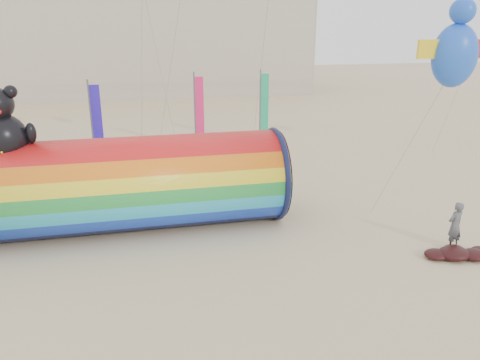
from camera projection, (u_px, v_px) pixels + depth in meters
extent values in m
plane|color=#CCB58C|center=(236.00, 256.00, 17.12)|extent=(160.00, 160.00, 0.00)
cube|color=#B7AD99|center=(49.00, 7.00, 53.98)|extent=(60.00, 15.00, 20.00)
cylinder|color=red|center=(122.00, 184.00, 18.86)|extent=(13.11, 3.82, 3.82)
torus|color=#0F1438|center=(274.00, 174.00, 20.22)|extent=(0.26, 4.01, 4.01)
cylinder|color=black|center=(278.00, 173.00, 20.26)|extent=(0.07, 3.79, 3.79)
ellipsoid|color=black|center=(2.00, 140.00, 17.33)|extent=(1.87, 1.67, 1.97)
sphere|color=black|center=(10.00, 92.00, 16.89)|extent=(0.48, 0.48, 0.48)
ellipsoid|color=black|center=(31.00, 133.00, 17.38)|extent=(0.39, 0.39, 0.79)
imported|color=#4D4F53|center=(455.00, 225.00, 17.45)|extent=(0.76, 0.60, 1.84)
ellipsoid|color=#3F0C0B|center=(454.00, 253.00, 16.86)|extent=(1.17, 0.99, 0.41)
ellipsoid|color=#3F0C0B|center=(475.00, 255.00, 16.83)|extent=(0.99, 0.84, 0.34)
ellipsoid|color=#3F0C0B|center=(437.00, 254.00, 16.88)|extent=(0.91, 0.77, 0.32)
ellipsoid|color=#3F0C0B|center=(454.00, 249.00, 17.31)|extent=(0.78, 0.66, 0.27)
cylinder|color=#59595E|center=(92.00, 126.00, 26.41)|extent=(0.10, 0.10, 5.20)
cube|color=#2D19BE|center=(98.00, 125.00, 26.46)|extent=(0.56, 0.06, 4.50)
cylinder|color=#59595E|center=(195.00, 113.00, 30.41)|extent=(0.10, 0.10, 5.20)
cube|color=#E52065|center=(200.00, 112.00, 30.46)|extent=(0.56, 0.06, 4.50)
cylinder|color=#59595E|center=(260.00, 108.00, 32.27)|extent=(0.10, 0.10, 5.20)
cube|color=#18A16E|center=(264.00, 107.00, 32.32)|extent=(0.56, 0.06, 4.50)
ellipsoid|color=blue|center=(455.00, 56.00, 17.00)|extent=(1.72, 1.34, 2.29)
cone|color=#19C8CB|center=(471.00, 52.00, 27.35)|extent=(1.50, 1.50, 1.35)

